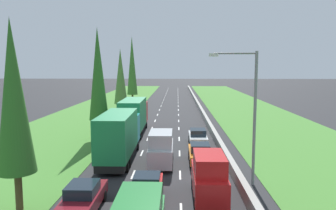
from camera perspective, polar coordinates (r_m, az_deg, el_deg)
ground_plane at (r=62.74m, az=0.23°, el=-0.52°), size 300.00×300.00×0.00m
grass_verge_left at (r=64.29m, az=-11.11°, el=-0.45°), size 14.00×140.00×0.04m
grass_verge_right at (r=64.02m, az=13.18°, el=-0.54°), size 14.00×140.00×0.04m
median_barrier at (r=62.81m, az=5.44°, el=-0.15°), size 0.44×120.00×0.85m
lane_markings at (r=62.74m, az=0.23°, el=-0.52°), size 3.64×116.00×0.01m
red_hatchback_centre_lane at (r=19.85m, az=-3.65°, el=-14.36°), size 1.74×3.90×1.72m
red_van_right_lane at (r=20.19m, az=7.21°, el=-12.34°), size 1.96×4.90×2.82m
silver_van_centre_lane at (r=26.35m, az=-1.24°, el=-7.71°), size 1.96×4.90×2.82m
maroon_sedan_left_lane at (r=19.14m, az=-14.69°, el=-15.48°), size 1.82×4.50×1.64m
green_box_truck_left_lane at (r=27.90m, az=-8.56°, el=-5.30°), size 2.46×9.40×4.18m
green_box_truck_left_lane_fourth at (r=38.74m, az=-6.01°, el=-1.87°), size 2.46×9.40×4.18m
orange_sedan_right_lane at (r=27.39m, az=5.62°, el=-8.44°), size 1.82×4.50×1.64m
white_sedan_right_lane at (r=33.51m, az=5.27°, el=-5.61°), size 1.82×4.50×1.64m
poplar_tree_nearest at (r=19.22m, az=-25.59°, el=1.24°), size 2.07×2.07×10.62m
poplar_tree_second at (r=35.70m, az=-12.22°, el=5.29°), size 2.11×2.11×12.20m
poplar_tree_third at (r=50.95m, az=-8.36°, el=4.97°), size 2.07×2.07×10.76m
poplar_tree_fourth at (r=67.60m, az=-6.35°, el=6.89°), size 2.16×2.16×14.20m
street_light_mast at (r=22.06m, az=14.21°, el=-0.61°), size 3.20×0.28×9.00m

